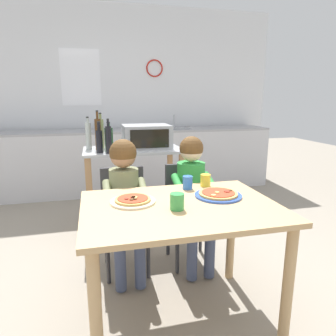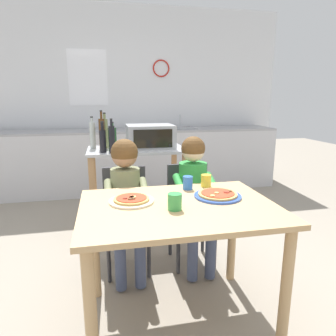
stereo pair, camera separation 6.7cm
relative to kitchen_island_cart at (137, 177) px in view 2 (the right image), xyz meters
The scene contains 21 objects.
ground_plane 0.59m from the kitchen_island_cart, 37.19° to the right, with size 12.79×12.79×0.00m, color gray.
back_wall_tiled 2.06m from the kitchen_island_cart, 87.19° to the left, with size 4.80×0.14×2.70m.
kitchen_counter 1.50m from the kitchen_island_cart, 86.32° to the left, with size 4.32×0.60×1.11m.
kitchen_island_cart is the anchor object (origin of this frame).
toaster_oven 0.43m from the kitchen_island_cart, ahead, with size 0.46×0.38×0.23m.
bottle_tall_green_wine 0.49m from the kitchen_island_cart, 154.36° to the right, with size 0.08×0.08×0.27m.
bottle_brown_beer 0.56m from the kitchen_island_cart, behind, with size 0.06×0.06×0.37m.
bottle_squat_spirits 0.54m from the kitchen_island_cart, 153.75° to the right, with size 0.06×0.06×0.28m.
bottle_clear_vinegar 0.55m from the kitchen_island_cart, 161.20° to the left, with size 0.06×0.06×0.35m.
bottle_slim_sauce 0.53m from the kitchen_island_cart, 138.51° to the right, with size 0.05×0.05×0.31m.
bottle_dark_olive_oil 0.60m from the kitchen_island_cart, 169.84° to the left, with size 0.06×0.06×0.31m.
dining_table 1.36m from the kitchen_island_cart, 85.97° to the right, with size 1.12×0.81×0.76m.
dining_chair_left 0.69m from the kitchen_island_cart, 104.04° to the right, with size 0.36×0.36×0.81m.
dining_chair_right 0.76m from the kitchen_island_cart, 60.83° to the right, with size 0.36×0.36×0.81m.
child_in_olive_shirt 0.80m from the kitchen_island_cart, 102.00° to the right, with size 0.32×0.42×1.05m.
child_in_green_shirt 0.86m from the kitchen_island_cart, 64.73° to the right, with size 0.32×0.42×1.05m.
pizza_plate_cream 1.27m from the kitchen_island_cart, 97.58° to the right, with size 0.27×0.27×0.03m.
pizza_plate_blue_rimmed 1.33m from the kitchen_island_cart, 73.82° to the right, with size 0.29×0.29×0.03m.
drinking_cup_yellow 1.11m from the kitchen_island_cart, 70.20° to the right, with size 0.07×0.07×0.08m, color yellow.
drinking_cup_blue 1.11m from the kitchen_island_cart, 77.85° to the right, with size 0.07×0.07×0.09m, color blue.
drinking_cup_green 1.44m from the kitchen_island_cart, 87.75° to the right, with size 0.08×0.08×0.09m, color green.
Camera 2 is at (-0.40, -1.60, 1.36)m, focal length 32.35 mm.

